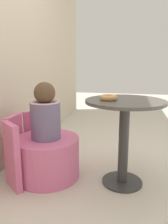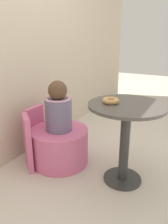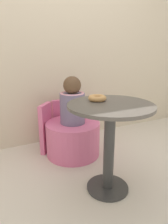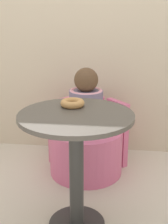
# 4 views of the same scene
# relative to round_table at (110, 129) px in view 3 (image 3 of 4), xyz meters

# --- Properties ---
(ground_plane) EXTENTS (12.00, 12.00, 0.00)m
(ground_plane) POSITION_rel_round_table_xyz_m (-0.05, 0.04, -0.53)
(ground_plane) COLOR beige
(back_wall) EXTENTS (6.00, 0.06, 2.40)m
(back_wall) POSITION_rel_round_table_xyz_m (-0.05, 1.17, 0.67)
(back_wall) COLOR beige
(back_wall) RESTS_ON ground_plane
(round_table) EXTENTS (0.65, 0.65, 0.73)m
(round_table) POSITION_rel_round_table_xyz_m (0.00, 0.00, 0.00)
(round_table) COLOR #333333
(round_table) RESTS_ON ground_plane
(tub_chair) EXTENTS (0.58, 0.58, 0.37)m
(tub_chair) POSITION_rel_round_table_xyz_m (-0.02, 0.68, -0.35)
(tub_chair) COLOR #DB6693
(tub_chair) RESTS_ON ground_plane
(booth_backrest) EXTENTS (0.68, 0.25, 0.55)m
(booth_backrest) POSITION_rel_round_table_xyz_m (-0.02, 0.92, -0.25)
(booth_backrest) COLOR #DB6693
(booth_backrest) RESTS_ON ground_plane
(child_figure) EXTENTS (0.26, 0.26, 0.50)m
(child_figure) POSITION_rel_round_table_xyz_m (-0.02, 0.68, 0.06)
(child_figure) COLOR slate
(child_figure) RESTS_ON tub_chair
(donut) EXTENTS (0.14, 0.14, 0.04)m
(donut) POSITION_rel_round_table_xyz_m (-0.04, 0.13, 0.22)
(donut) COLOR tan
(donut) RESTS_ON round_table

